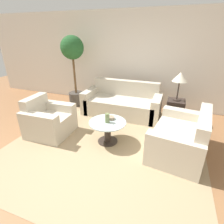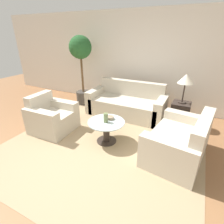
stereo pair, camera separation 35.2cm
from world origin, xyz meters
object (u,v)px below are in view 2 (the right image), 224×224
(coffee_table, at_px, (106,129))
(vase, at_px, (106,118))
(table_lamp, at_px, (186,80))
(bowl, at_px, (110,118))
(potted_plant, at_px, (81,60))
(sofa_main, at_px, (127,104))
(loveseat, at_px, (181,143))
(armchair, at_px, (51,118))

(coffee_table, height_order, vase, vase)
(table_lamp, height_order, vase, table_lamp)
(table_lamp, distance_m, bowl, 1.84)
(table_lamp, bearing_deg, potted_plant, 176.71)
(sofa_main, distance_m, vase, 1.49)
(loveseat, height_order, vase, loveseat)
(coffee_table, distance_m, vase, 0.25)
(sofa_main, bearing_deg, coffee_table, -84.75)
(loveseat, distance_m, table_lamp, 1.51)
(armchair, bearing_deg, potted_plant, 8.68)
(armchair, distance_m, loveseat, 2.72)
(potted_plant, bearing_deg, armchair, -79.68)
(coffee_table, distance_m, potted_plant, 2.48)
(armchair, bearing_deg, table_lamp, -60.62)
(vase, distance_m, bowl, 0.16)
(sofa_main, distance_m, bowl, 1.33)
(sofa_main, distance_m, potted_plant, 1.83)
(loveseat, height_order, bowl, loveseat)
(vase, bearing_deg, sofa_main, 95.27)
(table_lamp, xyz_separation_m, vase, (-1.20, -1.42, -0.55))
(armchair, height_order, table_lamp, table_lamp)
(sofa_main, bearing_deg, loveseat, -40.56)
(armchair, height_order, potted_plant, potted_plant)
(coffee_table, xyz_separation_m, vase, (0.00, -0.02, 0.25))
(loveseat, relative_size, table_lamp, 2.18)
(sofa_main, height_order, coffee_table, sofa_main)
(sofa_main, relative_size, coffee_table, 2.79)
(armchair, xyz_separation_m, potted_plant, (-0.31, 1.68, 1.04))
(armchair, height_order, bowl, armchair)
(table_lamp, relative_size, potted_plant, 0.33)
(loveseat, height_order, table_lamp, table_lamp)
(potted_plant, distance_m, bowl, 2.34)
(potted_plant, bearing_deg, loveseat, -25.24)
(coffee_table, relative_size, vase, 3.94)
(coffee_table, relative_size, bowl, 4.71)
(armchair, xyz_separation_m, vase, (1.33, 0.10, 0.26))
(armchair, distance_m, coffee_table, 1.33)
(armchair, bearing_deg, coffee_table, -86.31)
(sofa_main, distance_m, coffee_table, 1.44)
(armchair, distance_m, vase, 1.35)
(coffee_table, xyz_separation_m, table_lamp, (1.21, 1.40, 0.80))
(sofa_main, bearing_deg, potted_plant, 175.26)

